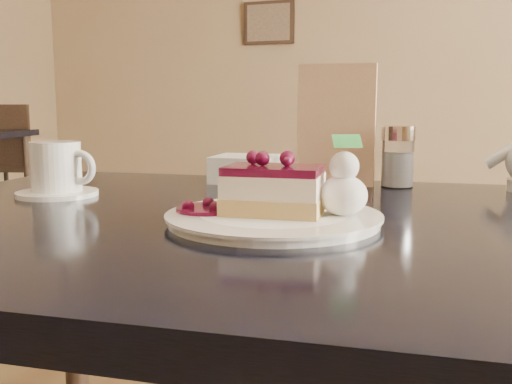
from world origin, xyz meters
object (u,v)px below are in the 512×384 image
(cheesecake_slice, at_px, (274,190))
(dessert_plate, at_px, (273,218))
(main_table, at_px, (281,273))
(coffee_set, at_px, (58,172))

(cheesecake_slice, bearing_deg, dessert_plate, 0.00)
(main_table, relative_size, cheesecake_slice, 9.97)
(main_table, height_order, coffee_set, coffee_set)
(main_table, bearing_deg, dessert_plate, -90.00)
(cheesecake_slice, xyz_separation_m, coffee_set, (-0.40, 0.10, -0.00))
(main_table, distance_m, coffee_set, 0.42)
(main_table, bearing_deg, cheesecake_slice, -90.00)
(dessert_plate, bearing_deg, cheesecake_slice, 0.00)
(main_table, xyz_separation_m, cheesecake_slice, (0.00, -0.05, 0.12))
(dessert_plate, xyz_separation_m, cheesecake_slice, (0.00, 0.00, 0.04))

